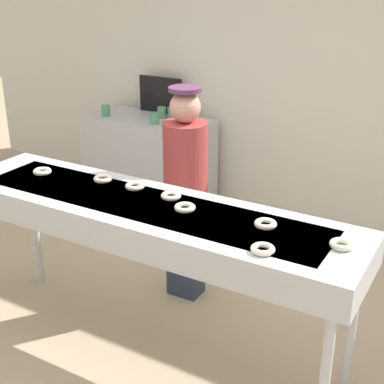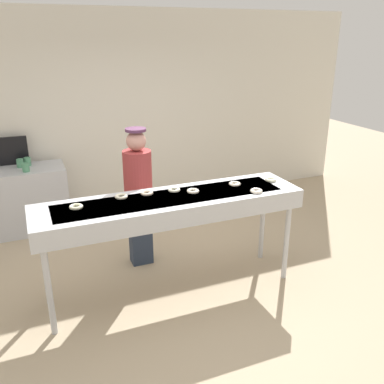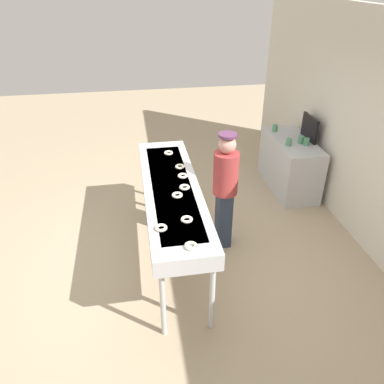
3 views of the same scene
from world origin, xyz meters
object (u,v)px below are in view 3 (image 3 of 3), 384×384
at_px(sugar_donut_5, 187,219).
at_px(sugar_donut_7, 168,153).
at_px(sugar_donut_0, 180,167).
at_px(prep_counter, 289,164).
at_px(paper_cup_3, 301,140).
at_px(sugar_donut_3, 191,246).
at_px(paper_cup_2, 306,142).
at_px(fryer_conveyor, 172,193).
at_px(menu_display, 310,128).
at_px(sugar_donut_4, 183,176).
at_px(worker_baker, 225,187).
at_px(paper_cup_1, 289,142).
at_px(sugar_donut_1, 177,195).
at_px(sugar_donut_2, 184,187).
at_px(paper_cup_0, 275,128).
at_px(sugar_donut_6, 161,228).

bearing_deg(sugar_donut_5, sugar_donut_7, -179.84).
xyz_separation_m(sugar_donut_0, prep_counter, (-1.00, 1.98, -0.62)).
height_order(prep_counter, paper_cup_3, paper_cup_3).
bearing_deg(sugar_donut_7, sugar_donut_3, -0.64).
relative_size(sugar_donut_5, paper_cup_2, 1.09).
height_order(fryer_conveyor, menu_display, menu_display).
distance_m(sugar_donut_4, sugar_donut_5, 0.93).
bearing_deg(menu_display, sugar_donut_7, -76.42).
xyz_separation_m(sugar_donut_3, worker_baker, (-1.29, 0.65, -0.17)).
height_order(sugar_donut_3, paper_cup_1, sugar_donut_3).
distance_m(sugar_donut_7, paper_cup_2, 2.22).
bearing_deg(paper_cup_2, worker_baker, -55.11).
relative_size(sugar_donut_0, prep_counter, 0.09).
relative_size(paper_cup_1, paper_cup_3, 1.00).
bearing_deg(sugar_donut_0, fryer_conveyor, -19.85).
relative_size(prep_counter, paper_cup_3, 11.88).
bearing_deg(sugar_donut_7, menu_display, 103.58).
relative_size(fryer_conveyor, sugar_donut_3, 21.44).
xyz_separation_m(sugar_donut_3, paper_cup_1, (-2.42, 1.94, -0.13)).
xyz_separation_m(sugar_donut_1, sugar_donut_2, (-0.16, 0.11, 0.00)).
distance_m(sugar_donut_3, sugar_donut_4, 1.36).
bearing_deg(paper_cup_0, sugar_donut_1, -42.64).
bearing_deg(paper_cup_2, sugar_donut_7, -81.17).
relative_size(sugar_donut_3, prep_counter, 0.09).
xyz_separation_m(sugar_donut_5, menu_display, (-2.19, 2.33, 0.00)).
distance_m(sugar_donut_1, paper_cup_0, 2.88).
bearing_deg(sugar_donut_5, sugar_donut_3, -3.68).
relative_size(sugar_donut_3, paper_cup_0, 1.09).
xyz_separation_m(sugar_donut_4, paper_cup_1, (-1.07, 1.83, -0.13)).
height_order(sugar_donut_2, paper_cup_3, sugar_donut_2).
height_order(sugar_donut_6, paper_cup_3, sugar_donut_6).
bearing_deg(prep_counter, paper_cup_0, -159.37).
xyz_separation_m(sugar_donut_4, sugar_donut_7, (-0.70, -0.10, 0.00)).
distance_m(sugar_donut_2, sugar_donut_7, 0.98).
height_order(sugar_donut_5, paper_cup_1, sugar_donut_5).
bearing_deg(sugar_donut_1, paper_cup_0, 137.36).
bearing_deg(prep_counter, sugar_donut_5, -43.48).
distance_m(sugar_donut_7, menu_display, 2.40).
relative_size(sugar_donut_5, prep_counter, 0.09).
xyz_separation_m(paper_cup_1, menu_display, (-0.19, 0.41, 0.13)).
bearing_deg(fryer_conveyor, sugar_donut_7, 175.86).
bearing_deg(prep_counter, sugar_donut_3, -38.84).
bearing_deg(paper_cup_1, sugar_donut_6, -46.20).
height_order(sugar_donut_1, menu_display, menu_display).
height_order(sugar_donut_7, paper_cup_1, sugar_donut_7).
distance_m(sugar_donut_5, paper_cup_3, 2.98).
distance_m(paper_cup_0, paper_cup_2, 0.70).
bearing_deg(sugar_donut_1, sugar_donut_3, 0.40).
bearing_deg(paper_cup_1, sugar_donut_5, -43.83).
bearing_deg(sugar_donut_7, paper_cup_2, 98.83).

